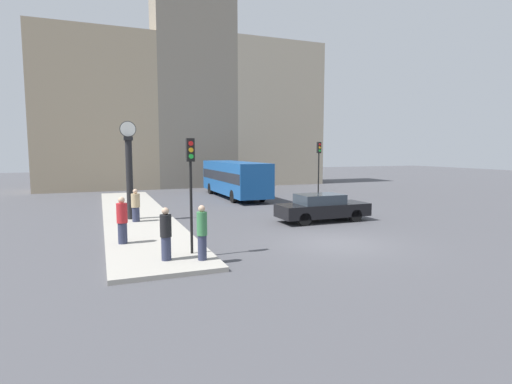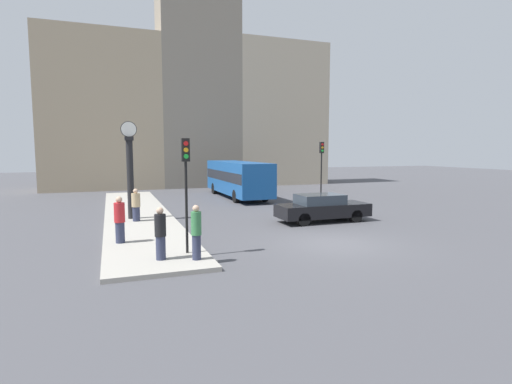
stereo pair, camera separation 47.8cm
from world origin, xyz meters
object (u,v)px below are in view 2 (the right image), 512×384
object	(u,v)px
sedan_car	(322,208)
pedestrian_tan_coat	(136,205)
pedestrian_black_jacket	(160,234)
pedestrian_green_hoodie	(196,232)
bus_distant	(237,177)
traffic_light_far	(322,160)
street_clock	(130,172)
traffic_light_near	(186,172)
pedestrian_red_top	(120,220)

from	to	relation	value
sedan_car	pedestrian_tan_coat	size ratio (longest dim) A/B	2.94
pedestrian_black_jacket	pedestrian_green_hoodie	bearing A→B (deg)	-20.07
bus_distant	traffic_light_far	size ratio (longest dim) A/B	2.33
pedestrian_green_hoodie	street_clock	bearing A→B (deg)	100.06
bus_distant	street_clock	world-z (taller)	street_clock
traffic_light_near	traffic_light_far	world-z (taller)	traffic_light_far
sedan_car	pedestrian_black_jacket	bearing A→B (deg)	-150.24
traffic_light_near	pedestrian_tan_coat	world-z (taller)	traffic_light_near
sedan_car	pedestrian_red_top	xyz separation A→B (m)	(-9.68, -2.02, 0.31)
pedestrian_red_top	pedestrian_green_hoodie	xyz separation A→B (m)	(2.21, -3.25, 0.01)
bus_distant	pedestrian_green_hoodie	world-z (taller)	bus_distant
pedestrian_black_jacket	bus_distant	bearing A→B (deg)	64.79
pedestrian_black_jacket	street_clock	bearing A→B (deg)	93.30
traffic_light_far	pedestrian_green_hoodie	world-z (taller)	traffic_light_far
traffic_light_near	pedestrian_red_top	bearing A→B (deg)	131.75
pedestrian_tan_coat	pedestrian_red_top	size ratio (longest dim) A/B	0.91
pedestrian_tan_coat	pedestrian_black_jacket	xyz separation A→B (m)	(0.29, -7.42, 0.06)
pedestrian_tan_coat	pedestrian_black_jacket	distance (m)	7.43
sedan_car	street_clock	size ratio (longest dim) A/B	0.96
traffic_light_far	street_clock	bearing A→B (deg)	-165.99
traffic_light_near	traffic_light_far	size ratio (longest dim) A/B	0.92
bus_distant	pedestrian_red_top	size ratio (longest dim) A/B	5.54
traffic_light_near	pedestrian_red_top	xyz separation A→B (m)	(-2.08, 2.33, -1.87)
pedestrian_tan_coat	traffic_light_far	bearing A→B (deg)	17.88
pedestrian_black_jacket	pedestrian_red_top	world-z (taller)	pedestrian_red_top
street_clock	pedestrian_tan_coat	distance (m)	1.82
pedestrian_red_top	pedestrian_tan_coat	bearing A→B (deg)	79.40
bus_distant	traffic_light_near	distance (m)	17.19
traffic_light_far	street_clock	world-z (taller)	street_clock
pedestrian_tan_coat	pedestrian_green_hoodie	size ratio (longest dim) A/B	0.91
traffic_light_far	pedestrian_green_hoodie	bearing A→B (deg)	-133.16
street_clock	pedestrian_black_jacket	distance (m)	8.44
pedestrian_black_jacket	traffic_light_near	bearing A→B (deg)	29.80
traffic_light_near	pedestrian_green_hoodie	distance (m)	2.08
traffic_light_near	traffic_light_far	bearing A→B (deg)	44.19
traffic_light_near	pedestrian_tan_coat	bearing A→B (deg)	100.09
pedestrian_black_jacket	pedestrian_green_hoodie	world-z (taller)	pedestrian_green_hoodie
pedestrian_tan_coat	pedestrian_black_jacket	size ratio (longest dim) A/B	0.95
traffic_light_near	pedestrian_green_hoodie	bearing A→B (deg)	-82.05
traffic_light_near	traffic_light_far	distance (m)	15.65
sedan_car	traffic_light_near	size ratio (longest dim) A/B	1.22
sedan_car	pedestrian_black_jacket	xyz separation A→B (m)	(-8.53, -4.88, 0.27)
pedestrian_red_top	traffic_light_far	bearing A→B (deg)	32.82
bus_distant	pedestrian_red_top	distance (m)	16.07
bus_distant	pedestrian_red_top	xyz separation A→B (m)	(-8.82, -13.43, -0.54)
pedestrian_black_jacket	pedestrian_green_hoodie	distance (m)	1.13
street_clock	pedestrian_black_jacket	bearing A→B (deg)	-86.70
bus_distant	traffic_light_near	xyz separation A→B (m)	(-6.74, -15.76, 1.34)
sedan_car	bus_distant	distance (m)	11.47
sedan_car	traffic_light_near	distance (m)	9.02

